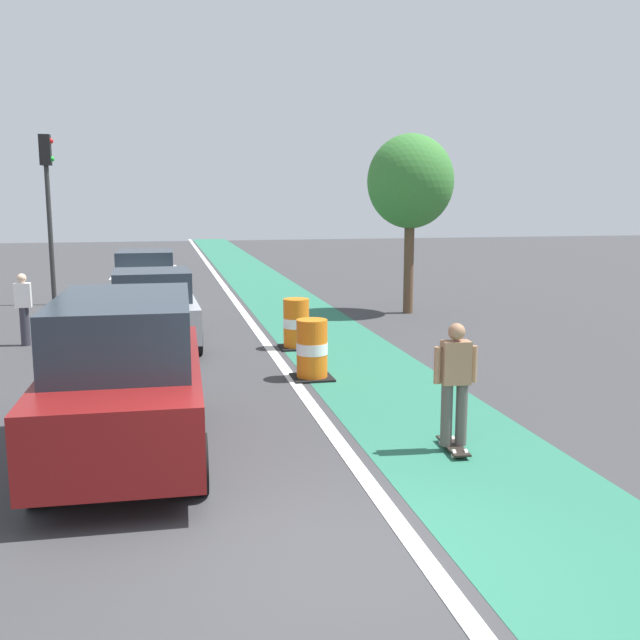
% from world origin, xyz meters
% --- Properties ---
extents(ground_plane, '(100.00, 100.00, 0.00)m').
position_xyz_m(ground_plane, '(0.00, 0.00, 0.00)').
color(ground_plane, '#38383A').
extents(bike_lane_strip, '(2.50, 80.00, 0.01)m').
position_xyz_m(bike_lane_strip, '(2.40, 12.00, 0.00)').
color(bike_lane_strip, '#286B51').
rests_on(bike_lane_strip, ground).
extents(lane_divider_stripe, '(0.20, 80.00, 0.01)m').
position_xyz_m(lane_divider_stripe, '(0.90, 12.00, 0.01)').
color(lane_divider_stripe, silver).
rests_on(lane_divider_stripe, ground).
extents(skateboarder_on_lane, '(0.57, 0.81, 1.69)m').
position_xyz_m(skateboarder_on_lane, '(2.28, 2.42, 0.91)').
color(skateboarder_on_lane, black).
rests_on(skateboarder_on_lane, ground).
extents(parked_suv_nearest, '(2.02, 4.65, 2.04)m').
position_xyz_m(parked_suv_nearest, '(-1.84, 3.19, 1.04)').
color(parked_suv_nearest, maroon).
rests_on(parked_suv_nearest, ground).
extents(parked_sedan_second, '(2.00, 4.15, 1.70)m').
position_xyz_m(parked_sedan_second, '(-1.57, 10.23, 0.83)').
color(parked_sedan_second, '#9EA0A5').
rests_on(parked_sedan_second, ground).
extents(parked_sedan_third, '(1.96, 4.12, 1.70)m').
position_xyz_m(parked_sedan_third, '(-1.81, 16.21, 0.83)').
color(parked_sedan_third, silver).
rests_on(parked_sedan_third, ground).
extents(traffic_barrel_front, '(0.73, 0.73, 1.09)m').
position_xyz_m(traffic_barrel_front, '(1.26, 6.55, 0.53)').
color(traffic_barrel_front, orange).
rests_on(traffic_barrel_front, ground).
extents(traffic_barrel_mid, '(0.73, 0.73, 1.09)m').
position_xyz_m(traffic_barrel_mid, '(1.48, 9.27, 0.53)').
color(traffic_barrel_mid, orange).
rests_on(traffic_barrel_mid, ground).
extents(traffic_light_corner, '(0.41, 0.32, 5.10)m').
position_xyz_m(traffic_light_corner, '(-4.59, 17.28, 3.50)').
color(traffic_light_corner, '#2D2D2D').
rests_on(traffic_light_corner, ground).
extents(pedestrian_crossing, '(0.34, 0.20, 1.61)m').
position_xyz_m(pedestrian_crossing, '(-4.36, 10.85, 0.86)').
color(pedestrian_crossing, '#33333D').
rests_on(pedestrian_crossing, ground).
extents(street_tree_sidewalk, '(2.40, 2.40, 5.00)m').
position_xyz_m(street_tree_sidewalk, '(5.49, 13.41, 3.67)').
color(street_tree_sidewalk, brown).
rests_on(street_tree_sidewalk, ground).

